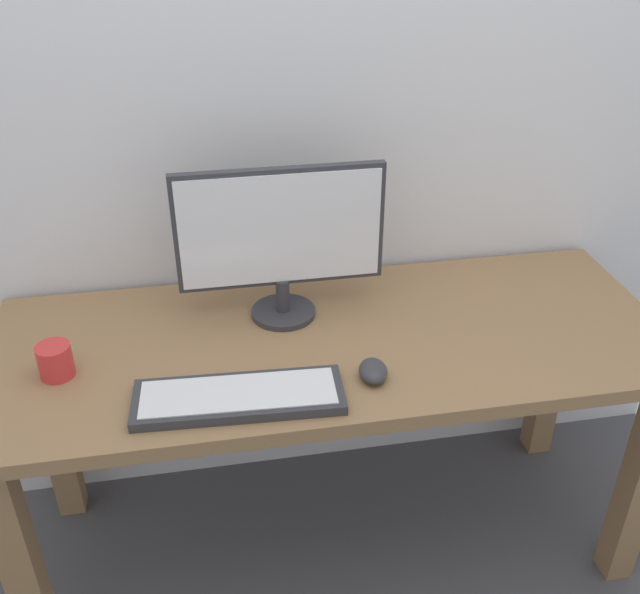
{
  "coord_description": "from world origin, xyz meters",
  "views": [
    {
      "loc": [
        -0.3,
        -1.47,
        1.77
      ],
      "look_at": [
        -0.03,
        0.0,
        0.86
      ],
      "focal_mm": 40.12,
      "sensor_mm": 36.0,
      "label": 1
    }
  ],
  "objects_px": {
    "monitor": "(281,237)",
    "mouse": "(373,371)",
    "desk": "(332,374)",
    "coffee_mug": "(55,361)",
    "keyboard_primary": "(239,397)"
  },
  "relations": [
    {
      "from": "monitor",
      "to": "mouse",
      "type": "relative_size",
      "value": 5.69
    },
    {
      "from": "desk",
      "to": "coffee_mug",
      "type": "bearing_deg",
      "value": -176.19
    },
    {
      "from": "desk",
      "to": "keyboard_primary",
      "type": "height_order",
      "value": "keyboard_primary"
    },
    {
      "from": "monitor",
      "to": "coffee_mug",
      "type": "relative_size",
      "value": 6.46
    },
    {
      "from": "desk",
      "to": "monitor",
      "type": "relative_size",
      "value": 3.27
    },
    {
      "from": "desk",
      "to": "keyboard_primary",
      "type": "xyz_separation_m",
      "value": [
        -0.26,
        -0.22,
        0.13
      ]
    },
    {
      "from": "monitor",
      "to": "coffee_mug",
      "type": "distance_m",
      "value": 0.61
    },
    {
      "from": "monitor",
      "to": "mouse",
      "type": "xyz_separation_m",
      "value": [
        0.17,
        -0.32,
        -0.21
      ]
    },
    {
      "from": "desk",
      "to": "monitor",
      "type": "distance_m",
      "value": 0.39
    },
    {
      "from": "monitor",
      "to": "coffee_mug",
      "type": "xyz_separation_m",
      "value": [
        -0.56,
        -0.18,
        -0.19
      ]
    },
    {
      "from": "keyboard_primary",
      "to": "mouse",
      "type": "relative_size",
      "value": 5.12
    },
    {
      "from": "mouse",
      "to": "keyboard_primary",
      "type": "bearing_deg",
      "value": -167.36
    },
    {
      "from": "keyboard_primary",
      "to": "coffee_mug",
      "type": "bearing_deg",
      "value": 157.23
    },
    {
      "from": "desk",
      "to": "coffee_mug",
      "type": "height_order",
      "value": "coffee_mug"
    },
    {
      "from": "keyboard_primary",
      "to": "mouse",
      "type": "distance_m",
      "value": 0.32
    }
  ]
}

